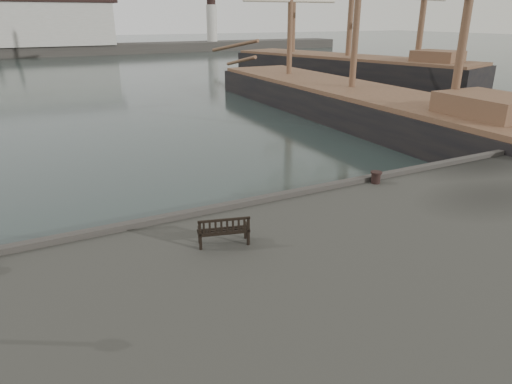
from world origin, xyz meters
The scene contains 6 objects.
ground centered at (0.00, 0.00, 0.00)m, with size 400.00×400.00×0.00m, color black.
breakwater centered at (-4.56, 92.00, 4.30)m, with size 140.00×9.50×12.20m.
bench centered at (-0.66, -2.38, 1.82)m, with size 1.49×0.84×0.81m.
bollard_right centered at (6.39, -0.50, 1.78)m, with size 0.42×0.42×0.45m, color black.
tall_ship_main centered at (17.99, 15.50, 0.67)m, with size 7.83×34.80×25.97m.
tall_ship_far centered at (31.32, 32.98, 0.89)m, with size 15.77×32.56×27.38m.
Camera 1 is at (-5.05, -12.71, 7.40)m, focal length 32.00 mm.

